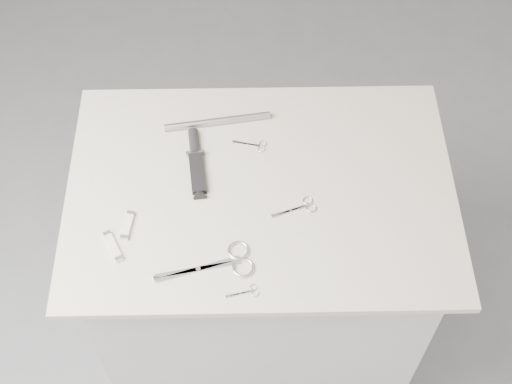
{
  "coord_description": "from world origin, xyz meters",
  "views": [
    {
      "loc": [
        -0.03,
        -1.05,
        2.42
      ],
      "look_at": [
        -0.01,
        -0.01,
        0.92
      ],
      "focal_mm": 50.0,
      "sensor_mm": 36.0,
      "label": 1
    }
  ],
  "objects_px": {
    "metal_rail": "(218,121)",
    "large_shears": "(226,263)",
    "tiny_scissors": "(247,292)",
    "plinth": "(260,275)",
    "embroidery_scissors_a": "(301,207)",
    "sheathed_knife": "(196,159)",
    "embroidery_scissors_b": "(255,145)",
    "pocket_knife_a": "(128,226)",
    "pocket_knife_b": "(113,246)"
  },
  "relations": [
    {
      "from": "embroidery_scissors_a",
      "to": "pocket_knife_b",
      "type": "bearing_deg",
      "value": 173.7
    },
    {
      "from": "embroidery_scissors_b",
      "to": "large_shears",
      "type": "bearing_deg",
      "value": -89.17
    },
    {
      "from": "sheathed_knife",
      "to": "pocket_knife_a",
      "type": "distance_m",
      "value": 0.26
    },
    {
      "from": "plinth",
      "to": "embroidery_scissors_b",
      "type": "height_order",
      "value": "embroidery_scissors_b"
    },
    {
      "from": "embroidery_scissors_a",
      "to": "embroidery_scissors_b",
      "type": "distance_m",
      "value": 0.23
    },
    {
      "from": "tiny_scissors",
      "to": "metal_rail",
      "type": "xyz_separation_m",
      "value": [
        -0.07,
        0.52,
        0.01
      ]
    },
    {
      "from": "embroidery_scissors_a",
      "to": "pocket_knife_a",
      "type": "distance_m",
      "value": 0.43
    },
    {
      "from": "plinth",
      "to": "sheathed_knife",
      "type": "height_order",
      "value": "sheathed_knife"
    },
    {
      "from": "embroidery_scissors_b",
      "to": "metal_rail",
      "type": "height_order",
      "value": "metal_rail"
    },
    {
      "from": "embroidery_scissors_a",
      "to": "tiny_scissors",
      "type": "xyz_separation_m",
      "value": [
        -0.14,
        -0.24,
        -0.0
      ]
    },
    {
      "from": "plinth",
      "to": "pocket_knife_a",
      "type": "height_order",
      "value": "pocket_knife_a"
    },
    {
      "from": "plinth",
      "to": "metal_rail",
      "type": "xyz_separation_m",
      "value": [
        -0.11,
        0.22,
        0.48
      ]
    },
    {
      "from": "plinth",
      "to": "metal_rail",
      "type": "relative_size",
      "value": 3.09
    },
    {
      "from": "large_shears",
      "to": "plinth",
      "type": "bearing_deg",
      "value": 54.27
    },
    {
      "from": "large_shears",
      "to": "metal_rail",
      "type": "bearing_deg",
      "value": 79.73
    },
    {
      "from": "plinth",
      "to": "tiny_scissors",
      "type": "height_order",
      "value": "tiny_scissors"
    },
    {
      "from": "embroidery_scissors_a",
      "to": "metal_rail",
      "type": "distance_m",
      "value": 0.35
    },
    {
      "from": "sheathed_knife",
      "to": "pocket_knife_b",
      "type": "xyz_separation_m",
      "value": [
        -0.19,
        -0.26,
        -0.0
      ]
    },
    {
      "from": "pocket_knife_a",
      "to": "metal_rail",
      "type": "bearing_deg",
      "value": -25.21
    },
    {
      "from": "sheathed_knife",
      "to": "metal_rail",
      "type": "bearing_deg",
      "value": -29.93
    },
    {
      "from": "embroidery_scissors_a",
      "to": "sheathed_knife",
      "type": "distance_m",
      "value": 0.31
    },
    {
      "from": "embroidery_scissors_a",
      "to": "tiny_scissors",
      "type": "bearing_deg",
      "value": -140.19
    },
    {
      "from": "tiny_scissors",
      "to": "pocket_knife_a",
      "type": "relative_size",
      "value": 0.96
    },
    {
      "from": "sheathed_knife",
      "to": "embroidery_scissors_b",
      "type": "bearing_deg",
      "value": -79.22
    },
    {
      "from": "plinth",
      "to": "large_shears",
      "type": "xyz_separation_m",
      "value": [
        -0.09,
        -0.22,
        0.47
      ]
    },
    {
      "from": "pocket_knife_b",
      "to": "plinth",
      "type": "bearing_deg",
      "value": -91.43
    },
    {
      "from": "embroidery_scissors_b",
      "to": "metal_rail",
      "type": "relative_size",
      "value": 0.32
    },
    {
      "from": "tiny_scissors",
      "to": "pocket_knife_b",
      "type": "xyz_separation_m",
      "value": [
        -0.32,
        0.13,
        0.0
      ]
    },
    {
      "from": "embroidery_scissors_a",
      "to": "embroidery_scissors_b",
      "type": "xyz_separation_m",
      "value": [
        -0.11,
        0.2,
        -0.0
      ]
    },
    {
      "from": "metal_rail",
      "to": "large_shears",
      "type": "bearing_deg",
      "value": -86.72
    },
    {
      "from": "embroidery_scissors_b",
      "to": "pocket_knife_a",
      "type": "xyz_separation_m",
      "value": [
        -0.32,
        -0.25,
        0.0
      ]
    },
    {
      "from": "pocket_knife_a",
      "to": "pocket_knife_b",
      "type": "relative_size",
      "value": 0.92
    },
    {
      "from": "pocket_knife_a",
      "to": "metal_rail",
      "type": "xyz_separation_m",
      "value": [
        0.22,
        0.33,
        0.0
      ]
    },
    {
      "from": "sheathed_knife",
      "to": "metal_rail",
      "type": "xyz_separation_m",
      "value": [
        0.05,
        0.13,
        0.0
      ]
    },
    {
      "from": "sheathed_knife",
      "to": "pocket_knife_a",
      "type": "relative_size",
      "value": 2.54
    },
    {
      "from": "embroidery_scissors_a",
      "to": "metal_rail",
      "type": "relative_size",
      "value": 0.4
    },
    {
      "from": "plinth",
      "to": "embroidery_scissors_b",
      "type": "distance_m",
      "value": 0.49
    },
    {
      "from": "large_shears",
      "to": "tiny_scissors",
      "type": "xyz_separation_m",
      "value": [
        0.05,
        -0.08,
        -0.0
      ]
    },
    {
      "from": "pocket_knife_a",
      "to": "pocket_knife_b",
      "type": "bearing_deg",
      "value": 161.01
    },
    {
      "from": "large_shears",
      "to": "metal_rail",
      "type": "xyz_separation_m",
      "value": [
        -0.03,
        0.44,
        0.01
      ]
    },
    {
      "from": "tiny_scissors",
      "to": "pocket_knife_a",
      "type": "height_order",
      "value": "pocket_knife_a"
    },
    {
      "from": "tiny_scissors",
      "to": "pocket_knife_b",
      "type": "bearing_deg",
      "value": 145.69
    },
    {
      "from": "embroidery_scissors_a",
      "to": "pocket_knife_a",
      "type": "xyz_separation_m",
      "value": [
        -0.43,
        -0.05,
        0.0
      ]
    },
    {
      "from": "tiny_scissors",
      "to": "pocket_knife_b",
      "type": "distance_m",
      "value": 0.35
    },
    {
      "from": "plinth",
      "to": "embroidery_scissors_a",
      "type": "xyz_separation_m",
      "value": [
        0.1,
        -0.06,
        0.47
      ]
    },
    {
      "from": "large_shears",
      "to": "tiny_scissors",
      "type": "height_order",
      "value": "large_shears"
    },
    {
      "from": "sheathed_knife",
      "to": "metal_rail",
      "type": "relative_size",
      "value": 0.71
    },
    {
      "from": "pocket_knife_b",
      "to": "metal_rail",
      "type": "height_order",
      "value": "metal_rail"
    },
    {
      "from": "plinth",
      "to": "tiny_scissors",
      "type": "bearing_deg",
      "value": -97.6
    },
    {
      "from": "large_shears",
      "to": "tiny_scissors",
      "type": "bearing_deg",
      "value": -71.26
    }
  ]
}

